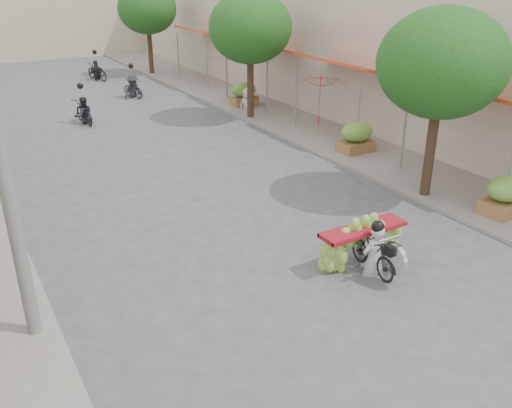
% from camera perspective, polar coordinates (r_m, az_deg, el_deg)
% --- Properties ---
extents(ground, '(120.00, 120.00, 0.00)m').
position_cam_1_polar(ground, '(10.42, 12.54, -12.90)').
color(ground, '#505155').
rests_on(ground, ground).
extents(sidewalk_right, '(4.00, 60.00, 0.12)m').
position_cam_1_polar(sidewalk_right, '(25.35, 1.46, 10.02)').
color(sidewalk_right, gray).
rests_on(sidewalk_right, ground).
extents(shophouse_row_right, '(9.77, 40.00, 6.00)m').
position_cam_1_polar(shophouse_row_right, '(27.01, 12.16, 16.73)').
color(shophouse_row_right, '#C0B29F').
rests_on(shophouse_row_right, ground).
extents(far_building, '(20.00, 6.00, 7.00)m').
position_cam_1_polar(far_building, '(44.37, -23.93, 18.60)').
color(far_building, '#BFB297').
rests_on(far_building, ground).
extents(street_tree_near, '(3.40, 3.40, 5.25)m').
position_cam_1_polar(street_tree_near, '(15.28, 19.00, 13.78)').
color(street_tree_near, '#3A2719').
rests_on(street_tree_near, ground).
extents(street_tree_mid, '(3.40, 3.40, 5.25)m').
position_cam_1_polar(street_tree_mid, '(23.05, -0.62, 18.03)').
color(street_tree_mid, '#3A2719').
rests_on(street_tree_mid, ground).
extents(street_tree_far, '(3.40, 3.40, 5.25)m').
position_cam_1_polar(street_tree_far, '(33.95, -11.39, 19.50)').
color(street_tree_far, '#3A2719').
rests_on(street_tree_far, ground).
extents(produce_crate_near, '(1.20, 0.88, 1.16)m').
position_cam_1_polar(produce_crate_near, '(15.52, 24.91, 1.10)').
color(produce_crate_near, brown).
rests_on(produce_crate_near, ground).
extents(produce_crate_mid, '(1.20, 0.88, 1.16)m').
position_cam_1_polar(produce_crate_mid, '(19.27, 10.53, 7.14)').
color(produce_crate_mid, brown).
rests_on(produce_crate_mid, ground).
extents(produce_crate_far, '(1.20, 0.88, 1.16)m').
position_cam_1_polar(produce_crate_far, '(25.64, -1.28, 11.68)').
color(produce_crate_far, brown).
rests_on(produce_crate_far, ground).
extents(banana_motorbike, '(2.20, 1.78, 2.11)m').
position_cam_1_polar(banana_motorbike, '(11.93, 11.83, -3.74)').
color(banana_motorbike, black).
rests_on(banana_motorbike, ground).
extents(market_umbrella, '(2.13, 2.13, 1.85)m').
position_cam_1_polar(market_umbrella, '(20.07, 6.94, 13.35)').
color(market_umbrella, '#A91624').
rests_on(market_umbrella, ground).
extents(pedestrian, '(0.89, 0.56, 1.76)m').
position_cam_1_polar(pedestrian, '(25.23, -0.97, 12.15)').
color(pedestrian, white).
rests_on(pedestrian, ground).
extents(bg_motorbike_a, '(0.83, 1.74, 1.95)m').
position_cam_1_polar(bg_motorbike_a, '(24.03, -17.78, 9.78)').
color(bg_motorbike_a, black).
rests_on(bg_motorbike_a, ground).
extents(bg_motorbike_b, '(1.18, 1.56, 1.95)m').
position_cam_1_polar(bg_motorbike_b, '(28.26, -12.91, 12.60)').
color(bg_motorbike_b, black).
rests_on(bg_motorbike_b, ground).
extents(bg_motorbike_c, '(1.13, 1.88, 1.95)m').
position_cam_1_polar(bg_motorbike_c, '(33.35, -16.47, 13.71)').
color(bg_motorbike_c, black).
rests_on(bg_motorbike_c, ground).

